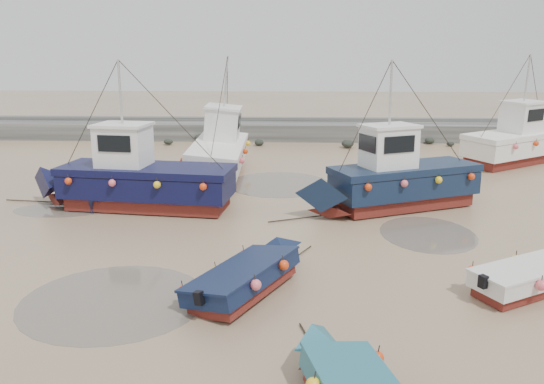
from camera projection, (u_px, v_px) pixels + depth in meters
The scene contains 13 objects.
ground at pixel (252, 258), 17.71m from camera, with size 120.00×120.00×0.00m, color tan.
seawall at pixel (274, 131), 38.66m from camera, with size 60.00×4.92×1.50m.
puddle_a at pixel (114, 300), 14.79m from camera, with size 5.21×5.21×0.01m, color #635A4F.
puddle_b at pixel (428, 234), 19.90m from camera, with size 3.55×3.55×0.01m, color #635A4F.
puddle_c at pixel (59, 210), 22.69m from camera, with size 3.94×3.94×0.01m, color #635A4F.
puddle_d at pixel (279, 184), 26.80m from camera, with size 5.29×5.29×0.01m, color #635A4F.
dinghy_1 at pixel (253, 272), 15.33m from camera, with size 3.70×5.72×1.43m.
dinghy_3 at pixel (536, 273), 15.27m from camera, with size 5.28×3.29×1.43m.
cabin_boat_0 at pixel (133, 178), 22.70m from camera, with size 10.53×3.69×6.22m.
cabin_boat_1 at pixel (218, 150), 28.48m from camera, with size 3.05×10.49×6.22m.
cabin_boat_2 at pixel (393, 178), 22.50m from camera, with size 9.18×4.93×6.22m.
cabin_boat_3 at pixel (517, 140), 31.03m from camera, with size 8.14×5.84×6.22m.
person at pixel (96, 213), 22.33m from camera, with size 0.69×0.46×1.91m, color #1C1E3D.
Camera 1 is at (1.23, -16.39, 7.00)m, focal length 35.00 mm.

